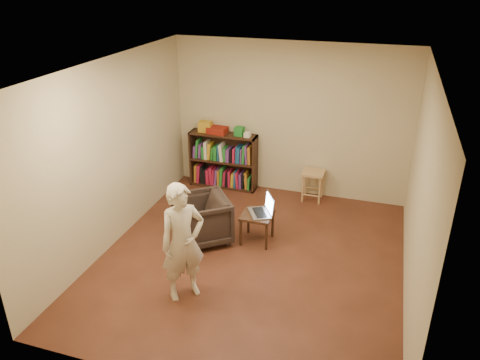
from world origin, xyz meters
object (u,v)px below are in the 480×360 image
(side_table, at_px, (257,219))
(laptop, at_px, (263,209))
(stool, at_px, (313,177))
(armchair, at_px, (202,219))
(person, at_px, (183,243))
(bookshelf, at_px, (224,163))

(side_table, height_order, laptop, laptop)
(stool, height_order, armchair, armchair)
(person, bearing_deg, stool, 25.49)
(stool, bearing_deg, armchair, -126.31)
(side_table, height_order, person, person)
(stool, xyz_separation_m, laptop, (-0.46, -1.51, 0.08))
(armchair, relative_size, side_table, 1.72)
(bookshelf, relative_size, laptop, 2.52)
(bookshelf, xyz_separation_m, laptop, (1.16, -1.57, 0.06))
(person, bearing_deg, side_table, 25.47)
(person, bearing_deg, bookshelf, 55.47)
(stool, height_order, laptop, laptop)
(bookshelf, xyz_separation_m, armchair, (0.32, -1.84, -0.09))
(stool, xyz_separation_m, armchair, (-1.31, -1.78, -0.07))
(armchair, relative_size, laptop, 1.59)
(laptop, xyz_separation_m, person, (-0.57, -1.48, 0.23))
(stool, distance_m, side_table, 1.65)
(laptop, bearing_deg, armchair, -102.18)
(armchair, xyz_separation_m, laptop, (0.84, 0.27, 0.16))
(armchair, distance_m, side_table, 0.80)
(side_table, distance_m, person, 1.56)
(stool, relative_size, armchair, 0.69)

